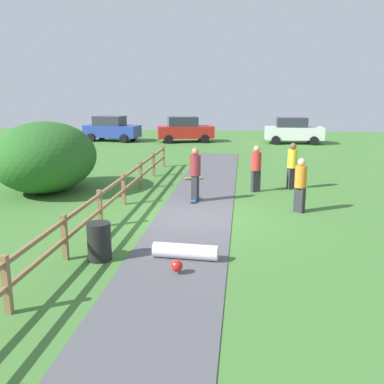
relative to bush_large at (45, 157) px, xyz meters
The scene contains 14 objects.
ground_plane 6.89m from the bush_large, 25.10° to the right, with size 60.00×60.00×0.00m, color #427533.
asphalt_path 6.89m from the bush_large, 25.10° to the right, with size 2.40×28.00×0.02m, color #515156.
wooden_fence 4.59m from the bush_large, 39.16° to the right, with size 0.12×18.12×1.10m.
bush_large is the anchor object (origin of this frame).
trash_bin 7.97m from the bush_large, 56.94° to the right, with size 0.56×0.56×0.90m, color black.
skater_riding 6.03m from the bush_large, ahead, with size 0.45×0.82×1.91m.
skater_fallen 9.10m from the bush_large, 45.68° to the right, with size 1.56×1.25×0.36m.
skateboard_loose 6.30m from the bush_large, 28.12° to the left, with size 0.82×0.49×0.08m.
bystander_yellow 9.69m from the bush_large, ahead, with size 0.51×0.51×1.86m.
bystander_orange 9.66m from the bush_large, 11.27° to the right, with size 0.53×0.53×1.78m.
bystander_red 8.18m from the bush_large, ahead, with size 0.51×0.51×1.81m.
parked_car_red 17.36m from the bush_large, 79.49° to the left, with size 4.49×2.78×1.92m.
parked_car_white 20.44m from the bush_large, 56.66° to the left, with size 4.21×2.01×1.92m.
parked_car_blue 17.27m from the bush_large, 98.42° to the left, with size 4.41×2.48×1.92m.
Camera 1 is at (1.48, -13.16, 3.91)m, focal length 41.09 mm.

